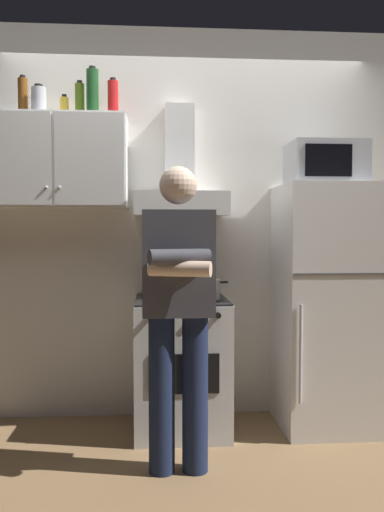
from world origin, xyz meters
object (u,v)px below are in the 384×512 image
(stove_oven, at_px, (181,364))
(person_standing, at_px, (178,306))
(range_hood, at_px, (180,186))
(cooking_pot, at_px, (203,289))
(bottle_soda_red, at_px, (113,98))
(microwave, at_px, (325,164))
(bottle_wine_green, at_px, (93,92))
(refrigerator, at_px, (324,306))
(bottle_canister_steel, at_px, (39,100))
(bottle_beer_brown, at_px, (23,96))
(bottle_olive_oil, at_px, (80,100))
(upper_cabinet, at_px, (58,162))
(bottle_spice_jar, at_px, (64,106))

(stove_oven, relative_size, person_standing, 0.53)
(range_hood, height_order, person_standing, range_hood)
(cooking_pot, bearing_deg, bottle_soda_red, 157.01)
(microwave, bearing_deg, cooking_pot, -170.43)
(cooking_pot, bearing_deg, bottle_wine_green, 162.20)
(microwave, distance_m, bottle_wine_green, 1.59)
(refrigerator, distance_m, bottle_canister_steel, 2.29)
(bottle_canister_steel, bearing_deg, microwave, -2.47)
(bottle_wine_green, bearing_deg, range_hood, 2.15)
(bottle_soda_red, bearing_deg, person_standing, -61.89)
(range_hood, relative_size, person_standing, 0.46)
(bottle_canister_steel, height_order, bottle_beer_brown, bottle_beer_brown)
(stove_oven, distance_m, bottle_wine_green, 1.86)
(bottle_wine_green, bearing_deg, bottle_canister_steel, -178.99)
(range_hood, bearing_deg, bottle_canister_steel, -178.27)
(bottle_canister_steel, xyz_separation_m, bottle_olive_oil, (0.25, 0.06, 0.02))
(upper_cabinet, distance_m, bottle_soda_red, 0.55)
(bottle_spice_jar, distance_m, bottle_beer_brown, 0.27)
(bottle_canister_steel, bearing_deg, person_standing, -39.35)
(bottle_canister_steel, bearing_deg, bottle_beer_brown, 158.01)
(microwave, bearing_deg, upper_cabinet, 176.52)
(microwave, relative_size, bottle_olive_oil, 2.07)
(person_standing, relative_size, bottle_soda_red, 6.69)
(upper_cabinet, distance_m, refrigerator, 2.00)
(person_standing, relative_size, bottle_canister_steel, 8.74)
(stove_oven, relative_size, cooking_pot, 2.81)
(bottle_wine_green, relative_size, bottle_soda_red, 1.27)
(bottle_soda_red, bearing_deg, refrigerator, -5.00)
(refrigerator, height_order, microwave, microwave)
(person_standing, bearing_deg, bottle_wine_green, 126.12)
(cooking_pot, relative_size, bottle_wine_green, 1.00)
(upper_cabinet, xyz_separation_m, bottle_olive_oil, (0.14, 0.03, 0.41))
(range_hood, xyz_separation_m, bottle_olive_oil, (-0.66, 0.03, 0.56))
(cooking_pot, distance_m, bottle_spice_jar, 1.50)
(refrigerator, relative_size, bottle_beer_brown, 6.25)
(bottle_spice_jar, height_order, bottle_beer_brown, bottle_beer_brown)
(range_hood, height_order, bottle_wine_green, bottle_wine_green)
(cooking_pot, height_order, bottle_beer_brown, bottle_beer_brown)
(stove_oven, relative_size, bottle_spice_jar, 6.16)
(upper_cabinet, bearing_deg, bottle_beer_brown, 175.22)
(cooking_pot, distance_m, bottle_olive_oil, 1.48)
(person_standing, distance_m, bottle_canister_steel, 1.66)
(upper_cabinet, relative_size, refrigerator, 0.56)
(range_hood, relative_size, microwave, 1.56)
(refrigerator, bearing_deg, person_standing, -148.77)
(person_standing, xyz_separation_m, bottle_canister_steel, (-0.86, 0.70, 1.24))
(bottle_soda_red, bearing_deg, bottle_canister_steel, -177.20)
(bottle_beer_brown, bearing_deg, bottle_soda_red, -2.11)
(bottle_beer_brown, relative_size, bottle_soda_red, 1.04)
(upper_cabinet, bearing_deg, microwave, -3.48)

